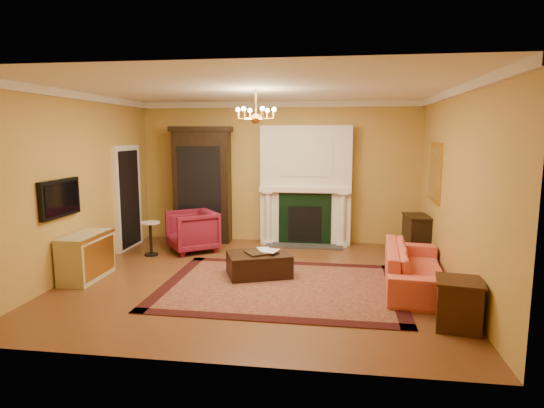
% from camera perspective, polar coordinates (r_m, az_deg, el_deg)
% --- Properties ---
extents(floor, '(6.00, 5.50, 0.02)m').
position_cam_1_polar(floor, '(7.43, -1.92, -9.51)').
color(floor, brown).
rests_on(floor, ground).
extents(ceiling, '(6.00, 5.50, 0.02)m').
position_cam_1_polar(ceiling, '(7.10, -2.05, 14.34)').
color(ceiling, white).
rests_on(ceiling, wall_back).
extents(wall_back, '(6.00, 0.02, 3.00)m').
position_cam_1_polar(wall_back, '(9.82, 0.84, 3.96)').
color(wall_back, '#C99148').
rests_on(wall_back, floor).
extents(wall_front, '(6.00, 0.02, 3.00)m').
position_cam_1_polar(wall_front, '(4.45, -8.21, -1.92)').
color(wall_front, '#C99148').
rests_on(wall_front, floor).
extents(wall_left, '(0.02, 5.50, 3.00)m').
position_cam_1_polar(wall_left, '(8.19, -23.22, 2.30)').
color(wall_left, '#C99148').
rests_on(wall_left, floor).
extents(wall_right, '(0.02, 5.50, 3.00)m').
position_cam_1_polar(wall_right, '(7.22, 22.26, 1.59)').
color(wall_right, '#C99148').
rests_on(wall_right, floor).
extents(fireplace, '(1.90, 0.70, 2.50)m').
position_cam_1_polar(fireplace, '(9.61, 4.24, 2.00)').
color(fireplace, silver).
rests_on(fireplace, wall_back).
extents(crown_molding, '(6.00, 5.50, 0.12)m').
position_cam_1_polar(crown_molding, '(8.03, -0.81, 13.18)').
color(crown_molding, silver).
rests_on(crown_molding, ceiling).
extents(doorway, '(0.08, 1.05, 2.10)m').
position_cam_1_polar(doorway, '(9.70, -17.60, 0.79)').
color(doorway, silver).
rests_on(doorway, wall_left).
extents(tv_panel, '(0.09, 0.95, 0.58)m').
position_cam_1_polar(tv_panel, '(7.67, -25.06, 0.67)').
color(tv_panel, black).
rests_on(tv_panel, wall_left).
extents(gilt_mirror, '(0.06, 0.76, 1.05)m').
position_cam_1_polar(gilt_mirror, '(8.55, 19.78, 3.75)').
color(gilt_mirror, gold).
rests_on(gilt_mirror, wall_right).
extents(chandelier, '(0.63, 0.55, 0.53)m').
position_cam_1_polar(chandelier, '(7.07, -2.03, 11.09)').
color(chandelier, gold).
rests_on(chandelier, ceiling).
extents(oriental_rug, '(3.67, 2.77, 0.01)m').
position_cam_1_polar(oriental_rug, '(7.09, 1.12, -10.28)').
color(oriental_rug, '#4B1110').
rests_on(oriental_rug, floor).
extents(china_cabinet, '(1.22, 0.62, 2.37)m').
position_cam_1_polar(china_cabinet, '(9.93, -8.67, 2.09)').
color(china_cabinet, black).
rests_on(china_cabinet, floor).
extents(wingback_armchair, '(1.17, 1.18, 0.90)m').
position_cam_1_polar(wingback_armchair, '(9.20, -9.97, -3.12)').
color(wingback_armchair, maroon).
rests_on(wingback_armchair, floor).
extents(pedestal_table, '(0.37, 0.37, 0.66)m').
position_cam_1_polar(pedestal_table, '(9.06, -14.99, -3.91)').
color(pedestal_table, black).
rests_on(pedestal_table, floor).
extents(commode, '(0.47, 0.99, 0.74)m').
position_cam_1_polar(commode, '(7.94, -22.30, -6.12)').
color(commode, '#C5BA90').
rests_on(commode, floor).
extents(coral_sofa, '(0.83, 2.22, 0.85)m').
position_cam_1_polar(coral_sofa, '(7.29, 17.52, -6.72)').
color(coral_sofa, '#D75144').
rests_on(coral_sofa, floor).
extents(end_table, '(0.58, 0.58, 0.58)m').
position_cam_1_polar(end_table, '(6.00, 22.35, -11.68)').
color(end_table, '#35180E').
rests_on(end_table, floor).
extents(console_table, '(0.46, 0.72, 0.77)m').
position_cam_1_polar(console_table, '(9.13, 17.67, -3.91)').
color(console_table, black).
rests_on(console_table, floor).
extents(leather_ottoman, '(1.19, 1.03, 0.37)m').
position_cam_1_polar(leather_ottoman, '(7.55, -1.67, -7.54)').
color(leather_ottoman, black).
rests_on(leather_ottoman, oriental_rug).
extents(ottoman_tray, '(0.60, 0.57, 0.03)m').
position_cam_1_polar(ottoman_tray, '(7.49, -1.36, -6.08)').
color(ottoman_tray, black).
rests_on(ottoman_tray, leather_ottoman).
extents(book_a, '(0.20, 0.11, 0.27)m').
position_cam_1_polar(book_a, '(7.49, -1.73, -4.87)').
color(book_a, gray).
rests_on(book_a, ottoman_tray).
extents(book_b, '(0.21, 0.08, 0.29)m').
position_cam_1_polar(book_b, '(7.46, -0.89, -4.86)').
color(book_b, gray).
rests_on(book_b, ottoman_tray).
extents(topiary_left, '(0.14, 0.14, 0.38)m').
position_cam_1_polar(topiary_left, '(9.60, 0.80, 3.49)').
color(topiary_left, gray).
rests_on(topiary_left, fireplace).
extents(topiary_right, '(0.17, 0.17, 0.47)m').
position_cam_1_polar(topiary_right, '(9.52, 7.54, 3.66)').
color(topiary_right, gray).
rests_on(topiary_right, fireplace).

